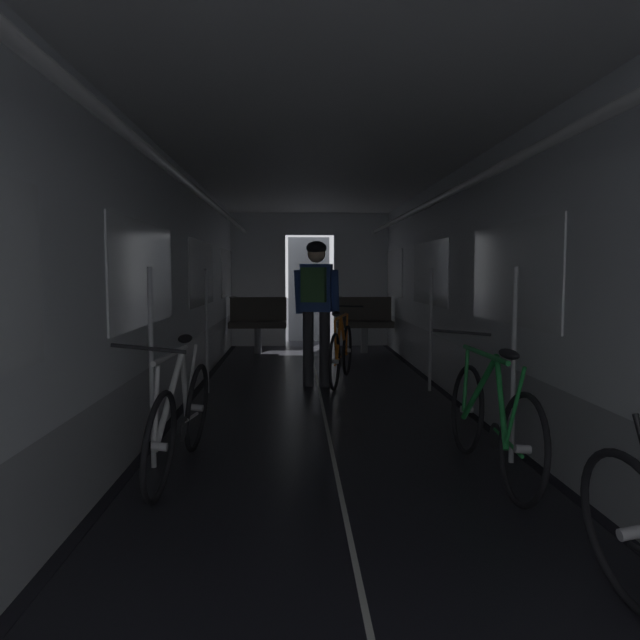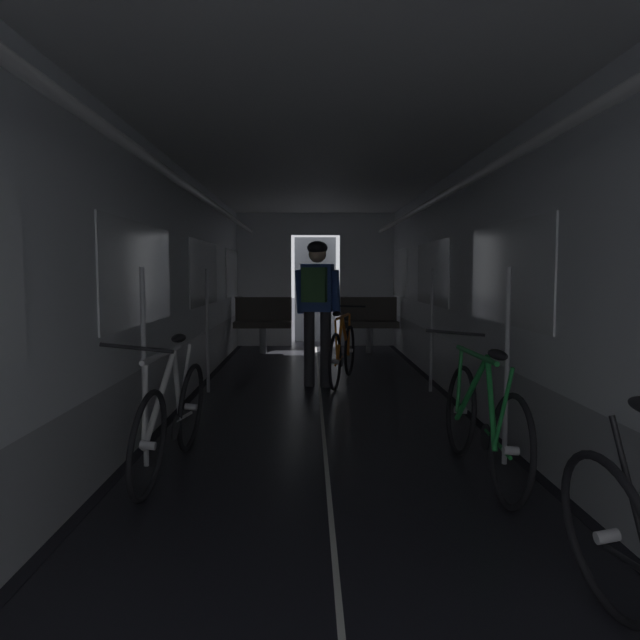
{
  "view_description": "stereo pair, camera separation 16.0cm",
  "coord_description": "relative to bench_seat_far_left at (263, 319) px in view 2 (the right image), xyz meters",
  "views": [
    {
      "loc": [
        -0.28,
        -2.04,
        1.36
      ],
      "look_at": [
        0.0,
        4.56,
        0.84
      ],
      "focal_mm": 33.56,
      "sensor_mm": 36.0,
      "label": 1
    },
    {
      "loc": [
        -0.12,
        -2.04,
        1.36
      ],
      "look_at": [
        0.0,
        4.56,
        0.84
      ],
      "focal_mm": 33.56,
      "sensor_mm": 36.0,
      "label": 2
    }
  ],
  "objects": [
    {
      "name": "train_car_shell",
      "position": [
        0.9,
        -4.47,
        1.13
      ],
      "size": [
        3.14,
        12.34,
        2.57
      ],
      "color": "black",
      "rests_on": "ground"
    },
    {
      "name": "bench_seat_far_left",
      "position": [
        0.0,
        0.0,
        0.0
      ],
      "size": [
        0.98,
        0.51,
        0.95
      ],
      "color": "gray",
      "rests_on": "ground"
    },
    {
      "name": "bench_seat_far_right",
      "position": [
        1.8,
        0.0,
        0.0
      ],
      "size": [
        0.98,
        0.51,
        0.95
      ],
      "color": "gray",
      "rests_on": "ground"
    },
    {
      "name": "bicycle_white",
      "position": [
        -0.16,
        -6.09,
        -0.19
      ],
      "size": [
        0.44,
        1.69,
        0.95
      ],
      "color": "black",
      "rests_on": "ground"
    },
    {
      "name": "bicycle_green",
      "position": [
        1.93,
        -6.26,
        -0.18
      ],
      "size": [
        0.44,
        1.69,
        0.95
      ],
      "color": "black",
      "rests_on": "ground"
    },
    {
      "name": "person_cyclist_aisle",
      "position": [
        0.88,
        -3.07,
        0.5
      ],
      "size": [
        0.56,
        0.45,
        1.73
      ],
      "color": "#2D2D33",
      "rests_on": "ground"
    },
    {
      "name": "bicycle_orange_in_aisle",
      "position": [
        1.2,
        -2.81,
        -0.18
      ],
      "size": [
        0.54,
        1.66,
        0.93
      ],
      "color": "black",
      "rests_on": "ground"
    }
  ]
}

